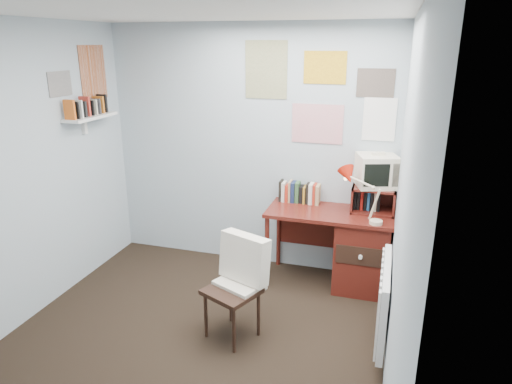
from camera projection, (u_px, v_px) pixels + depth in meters
ground at (181, 356)px, 3.52m from camera, size 3.50×3.50×0.00m
back_wall at (249, 149)px, 4.72m from camera, size 3.00×0.02×2.50m
right_wall at (400, 228)px, 2.72m from camera, size 0.02×3.50×2.50m
ceiling at (160, 8)px, 2.74m from camera, size 3.00×3.50×0.02m
desk at (356, 248)px, 4.42m from camera, size 1.20×0.55×0.76m
desk_chair at (232, 291)px, 3.64m from camera, size 0.55×0.54×0.82m
desk_lamp at (378, 201)px, 4.01m from camera, size 0.32×0.29×0.43m
tv_riser at (373, 199)px, 4.33m from camera, size 0.40×0.30×0.25m
crt_tv at (377, 169)px, 4.26m from camera, size 0.43×0.41×0.33m
book_row at (309, 192)px, 4.57m from camera, size 0.60×0.14×0.22m
radiator at (384, 301)px, 3.49m from camera, size 0.09×0.80×0.60m
wall_shelf at (90, 117)px, 4.39m from camera, size 0.20×0.62×0.24m
posters_back at (319, 92)px, 4.33m from camera, size 1.20×0.01×0.90m
posters_left at (77, 76)px, 4.30m from camera, size 0.01×0.70×0.60m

